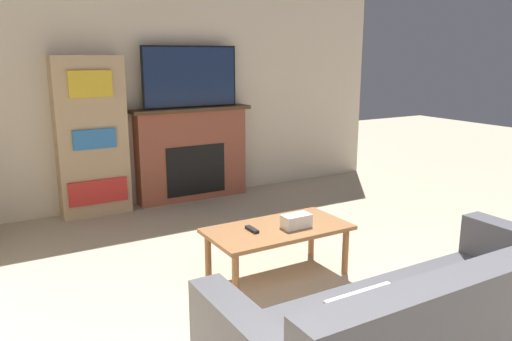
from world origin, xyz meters
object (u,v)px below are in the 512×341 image
(tv, at_px, (190,77))
(coffee_table, at_px, (278,233))
(fireplace, at_px, (192,153))
(bookshelf, at_px, (92,137))

(tv, relative_size, coffee_table, 1.04)
(fireplace, distance_m, coffee_table, 2.35)
(fireplace, bearing_deg, tv, -90.00)
(fireplace, relative_size, bookshelf, 0.85)
(fireplace, height_order, tv, tv)
(coffee_table, bearing_deg, bookshelf, 110.21)
(fireplace, height_order, coffee_table, fireplace)
(tv, height_order, bookshelf, tv)
(tv, bearing_deg, coffee_table, -97.16)
(fireplace, xyz_separation_m, coffee_table, (-0.29, -2.33, -0.20))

